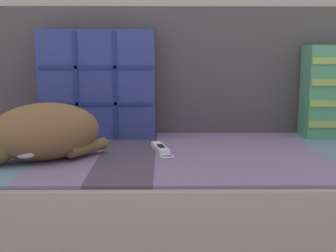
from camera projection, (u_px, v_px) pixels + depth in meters
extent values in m
cube|color=gray|center=(207.00, 232.00, 1.58)|extent=(2.03, 0.91, 0.16)
cube|color=gray|center=(208.00, 183.00, 1.55)|extent=(1.99, 0.89, 0.23)
cube|color=slate|center=(22.00, 152.00, 1.50)|extent=(0.19, 0.80, 0.01)
cube|color=slate|center=(76.00, 152.00, 1.50)|extent=(0.19, 0.80, 0.01)
cube|color=#423847|center=(129.00, 152.00, 1.50)|extent=(0.19, 0.80, 0.01)
cube|color=slate|center=(183.00, 152.00, 1.51)|extent=(0.19, 0.80, 0.01)
cube|color=slate|center=(236.00, 152.00, 1.51)|extent=(0.19, 0.80, 0.01)
cube|color=slate|center=(289.00, 152.00, 1.51)|extent=(0.19, 0.80, 0.01)
cube|color=#474242|center=(201.00, 70.00, 1.86)|extent=(1.99, 0.14, 0.53)
cube|color=navy|center=(98.00, 84.00, 1.72)|extent=(0.46, 0.13, 0.43)
cube|color=navy|center=(96.00, 104.00, 1.66)|extent=(0.44, 0.01, 0.01)
cube|color=navy|center=(76.00, 86.00, 1.65)|extent=(0.01, 0.01, 0.42)
cube|color=navy|center=(95.00, 67.00, 1.64)|extent=(0.44, 0.01, 0.01)
cube|color=navy|center=(115.00, 86.00, 1.65)|extent=(0.01, 0.01, 0.42)
ellipsoid|color=brown|center=(46.00, 132.00, 1.36)|extent=(0.40, 0.33, 0.19)
ellipsoid|color=white|center=(24.00, 145.00, 1.29)|extent=(0.11, 0.05, 0.08)
cylinder|color=brown|center=(87.00, 147.00, 1.41)|extent=(0.12, 0.16, 0.04)
cube|color=white|center=(160.00, 148.00, 1.50)|extent=(0.07, 0.16, 0.02)
cube|color=black|center=(161.00, 146.00, 1.49)|extent=(0.03, 0.06, 0.00)
cube|color=black|center=(156.00, 144.00, 1.57)|extent=(0.03, 0.02, 0.02)
torus|color=silver|center=(167.00, 156.00, 1.41)|extent=(0.06, 0.06, 0.01)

